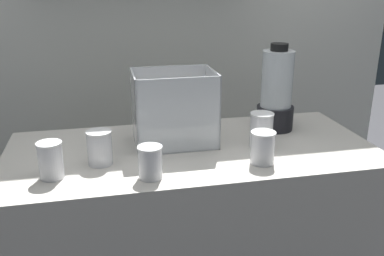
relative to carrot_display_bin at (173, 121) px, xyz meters
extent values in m
cube|color=beige|center=(0.06, -0.07, -0.54)|extent=(1.40, 0.64, 0.90)
cube|color=silver|center=(0.06, 0.70, 0.26)|extent=(2.60, 0.04, 2.50)
cube|color=white|center=(0.00, 0.00, -0.09)|extent=(0.31, 0.23, 0.01)
cube|color=white|center=(0.00, -0.11, 0.05)|extent=(0.31, 0.01, 0.28)
cube|color=white|center=(0.00, 0.11, 0.05)|extent=(0.31, 0.01, 0.28)
cube|color=white|center=(-0.15, 0.00, 0.05)|extent=(0.01, 0.23, 0.28)
cube|color=white|center=(0.16, 0.00, 0.05)|extent=(0.01, 0.23, 0.28)
cone|color=orange|center=(0.00, -0.02, -0.07)|extent=(0.16, 0.05, 0.03)
cone|color=orange|center=(0.02, 0.00, -0.06)|extent=(0.17, 0.15, 0.03)
cone|color=orange|center=(-0.04, 0.01, -0.07)|extent=(0.19, 0.05, 0.03)
cone|color=orange|center=(0.02, 0.02, -0.07)|extent=(0.08, 0.15, 0.03)
cone|color=orange|center=(0.01, -0.01, -0.04)|extent=(0.10, 0.15, 0.03)
cone|color=orange|center=(-0.02, -0.03, -0.03)|extent=(0.13, 0.11, 0.03)
cone|color=orange|center=(-0.06, 0.01, -0.04)|extent=(0.15, 0.07, 0.03)
cone|color=orange|center=(0.01, 0.02, -0.04)|extent=(0.11, 0.15, 0.03)
cylinder|color=black|center=(0.45, 0.07, -0.04)|extent=(0.16, 0.16, 0.10)
cylinder|color=silver|center=(0.45, 0.07, 0.13)|extent=(0.13, 0.13, 0.23)
cylinder|color=yellow|center=(0.45, 0.07, 0.03)|extent=(0.12, 0.12, 0.04)
cylinder|color=black|center=(0.45, 0.07, 0.26)|extent=(0.07, 0.07, 0.03)
cylinder|color=white|center=(-0.44, -0.22, -0.03)|extent=(0.08, 0.08, 0.12)
cylinder|color=maroon|center=(-0.44, -0.22, -0.04)|extent=(0.07, 0.07, 0.10)
cylinder|color=white|center=(-0.44, -0.22, 0.03)|extent=(0.08, 0.08, 0.01)
cylinder|color=white|center=(-0.28, -0.15, -0.03)|extent=(0.09, 0.09, 0.12)
cylinder|color=maroon|center=(-0.28, -0.15, -0.06)|extent=(0.08, 0.08, 0.06)
cylinder|color=white|center=(-0.28, -0.15, 0.03)|extent=(0.09, 0.09, 0.01)
cylinder|color=white|center=(-0.13, -0.29, -0.04)|extent=(0.08, 0.08, 0.10)
cylinder|color=red|center=(-0.13, -0.29, -0.05)|extent=(0.07, 0.07, 0.07)
cylinder|color=white|center=(-0.13, -0.29, 0.02)|extent=(0.08, 0.08, 0.01)
cylinder|color=white|center=(0.27, -0.26, -0.03)|extent=(0.08, 0.08, 0.11)
cylinder|color=yellow|center=(0.27, -0.26, -0.05)|extent=(0.08, 0.08, 0.09)
cylinder|color=white|center=(0.27, -0.26, 0.02)|extent=(0.09, 0.09, 0.01)
cylinder|color=white|center=(0.32, -0.11, -0.02)|extent=(0.09, 0.09, 0.13)
cylinder|color=maroon|center=(0.32, -0.11, -0.05)|extent=(0.08, 0.08, 0.09)
cylinder|color=white|center=(0.32, -0.11, 0.04)|extent=(0.09, 0.09, 0.01)
camera|label=1|loc=(-0.26, -1.55, 0.53)|focal=39.86mm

